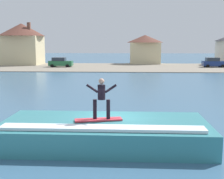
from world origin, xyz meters
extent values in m
plane|color=#3A6180|center=(0.00, 0.00, 0.00)|extent=(260.00, 260.00, 0.00)
cube|color=teal|center=(-0.30, -0.69, 0.51)|extent=(8.89, 3.96, 1.01)
cube|color=teal|center=(-0.30, -1.19, 1.07)|extent=(7.55, 1.78, 0.11)
cube|color=white|center=(-0.30, -1.98, 1.08)|extent=(8.00, 0.71, 0.12)
cube|color=#D8333F|center=(-0.53, -1.01, 1.17)|extent=(2.04, 0.91, 0.06)
cube|color=black|center=(-0.53, -1.01, 1.20)|extent=(1.79, 0.46, 0.01)
cylinder|color=black|center=(-0.68, -1.00, 1.62)|extent=(0.16, 0.16, 0.83)
cylinder|color=black|center=(-0.12, -1.00, 1.62)|extent=(0.16, 0.16, 0.83)
cylinder|color=black|center=(-0.40, -1.00, 2.34)|extent=(0.32, 0.32, 0.62)
sphere|color=tan|center=(-0.40, -1.00, 2.80)|extent=(0.24, 0.24, 0.24)
cylinder|color=black|center=(-0.79, -1.00, 2.50)|extent=(0.51, 0.10, 0.39)
cylinder|color=black|center=(-0.01, -1.00, 2.50)|extent=(0.51, 0.10, 0.39)
cube|color=gray|center=(0.00, 42.60, 0.05)|extent=(120.00, 20.57, 0.10)
cube|color=#23663D|center=(-11.91, 41.93, 0.77)|extent=(4.39, 1.89, 0.90)
cube|color=#262D38|center=(-12.24, 41.93, 1.54)|extent=(2.42, 1.70, 0.64)
cylinder|color=black|center=(-10.48, 42.92, 0.32)|extent=(0.64, 0.22, 0.64)
cylinder|color=black|center=(-10.48, 40.94, 0.32)|extent=(0.64, 0.22, 0.64)
cylinder|color=black|center=(-13.34, 42.92, 0.32)|extent=(0.64, 0.22, 0.64)
cylinder|color=black|center=(-13.34, 40.94, 0.32)|extent=(0.64, 0.22, 0.64)
cube|color=navy|center=(16.54, 42.76, 0.77)|extent=(4.16, 1.80, 0.90)
cube|color=#262D38|center=(16.23, 42.76, 1.54)|extent=(2.29, 1.62, 0.64)
cylinder|color=black|center=(17.89, 43.71, 0.32)|extent=(0.64, 0.22, 0.64)
cylinder|color=black|center=(17.89, 41.81, 0.32)|extent=(0.64, 0.22, 0.64)
cylinder|color=black|center=(15.19, 43.71, 0.32)|extent=(0.64, 0.22, 0.64)
cylinder|color=black|center=(15.19, 41.81, 0.32)|extent=(0.64, 0.22, 0.64)
cube|color=beige|center=(-21.38, 48.05, 2.99)|extent=(7.72, 6.59, 5.97)
cone|color=brown|center=(-21.38, 48.05, 7.26)|extent=(9.57, 9.57, 2.57)
cube|color=brown|center=(-19.45, 47.07, 7.76)|extent=(0.60, 0.60, 1.80)
cube|color=beige|center=(4.32, 52.57, 2.33)|extent=(6.43, 5.84, 4.65)
cone|color=brown|center=(4.32, 52.57, 5.47)|extent=(7.98, 7.98, 1.64)
camera|label=1|loc=(0.70, -13.14, 4.33)|focal=47.62mm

